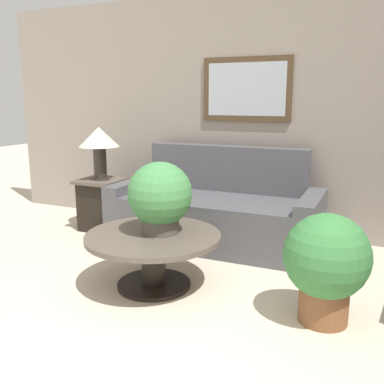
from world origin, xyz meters
TOP-DOWN VIEW (x-y plane):
  - wall_back at (-0.01, 3.10)m, footprint 7.17×0.09m
  - couch_main at (-0.53, 2.53)m, footprint 2.12×0.90m
  - coffee_table at (-0.59, 1.31)m, footprint 1.07×1.07m
  - side_table at (-1.89, 2.44)m, footprint 0.48×0.48m
  - table_lamp at (-1.89, 2.44)m, footprint 0.45×0.45m
  - potted_plant_on_table at (-0.55, 1.37)m, footprint 0.51×0.51m
  - potted_plant_floor at (0.72, 1.29)m, footprint 0.57×0.57m

SIDE VIEW (x-z plane):
  - side_table at x=-1.89m, z-range 0.01..0.59m
  - couch_main at x=-0.53m, z-range -0.18..0.81m
  - coffee_table at x=-0.59m, z-range 0.10..0.54m
  - potted_plant_floor at x=0.72m, z-range 0.05..0.80m
  - potted_plant_on_table at x=-0.55m, z-range 0.45..1.01m
  - table_lamp at x=-1.89m, z-range 0.72..1.31m
  - wall_back at x=-0.01m, z-range 0.01..2.61m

